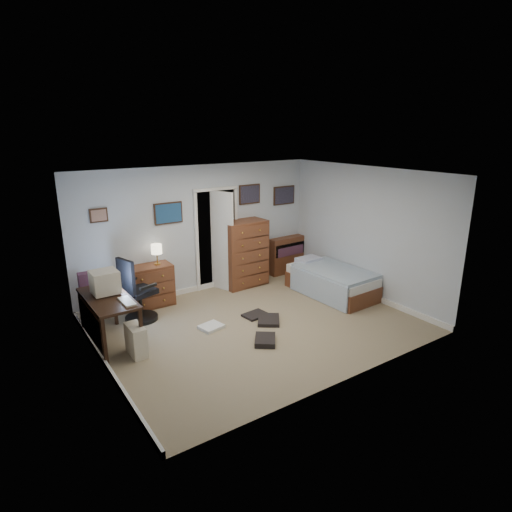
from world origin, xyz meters
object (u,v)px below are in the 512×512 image
(low_dresser, at_px, (149,286))
(bed, at_px, (331,281))
(office_chair, at_px, (137,297))
(computer_desk, at_px, (103,309))
(tall_dresser, at_px, (243,253))

(low_dresser, relative_size, bed, 0.48)
(office_chair, bearing_deg, computer_desk, -158.33)
(computer_desk, xyz_separation_m, office_chair, (0.69, 0.54, -0.14))
(office_chair, bearing_deg, bed, -30.67)
(computer_desk, bearing_deg, office_chair, 37.03)
(computer_desk, relative_size, tall_dresser, 0.96)
(bed, bearing_deg, low_dresser, 153.58)
(low_dresser, distance_m, bed, 3.50)
(low_dresser, height_order, bed, low_dresser)
(tall_dresser, bearing_deg, bed, -53.98)
(low_dresser, bearing_deg, computer_desk, -134.92)
(low_dresser, relative_size, tall_dresser, 0.64)
(office_chair, height_order, tall_dresser, tall_dresser)
(office_chair, xyz_separation_m, tall_dresser, (2.44, 0.49, 0.24))
(office_chair, height_order, bed, office_chair)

